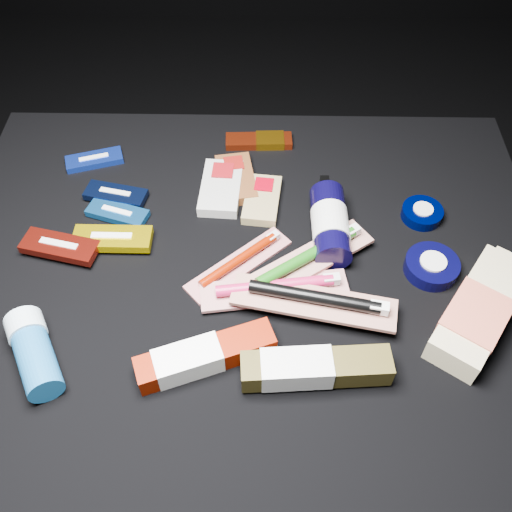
{
  "coord_description": "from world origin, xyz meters",
  "views": [
    {
      "loc": [
        0.02,
        -0.55,
        1.13
      ],
      "look_at": [
        0.01,
        0.01,
        0.42
      ],
      "focal_mm": 40.0,
      "sensor_mm": 36.0,
      "label": 1
    }
  ],
  "objects_px": {
    "bodywash_bottle": "(479,312)",
    "lotion_bottle": "(330,224)",
    "toothpaste_carton_red": "(200,357)",
    "deodorant_stick": "(34,352)"
  },
  "relations": [
    {
      "from": "bodywash_bottle",
      "to": "lotion_bottle",
      "type": "bearing_deg",
      "value": 176.77
    },
    {
      "from": "lotion_bottle",
      "to": "toothpaste_carton_red",
      "type": "relative_size",
      "value": 0.95
    },
    {
      "from": "deodorant_stick",
      "to": "toothpaste_carton_red",
      "type": "xyz_separation_m",
      "value": [
        0.23,
        -0.0,
        -0.01
      ]
    },
    {
      "from": "bodywash_bottle",
      "to": "deodorant_stick",
      "type": "bearing_deg",
      "value": -138.1
    },
    {
      "from": "lotion_bottle",
      "to": "toothpaste_carton_red",
      "type": "bearing_deg",
      "value": -130.06
    },
    {
      "from": "lotion_bottle",
      "to": "deodorant_stick",
      "type": "relative_size",
      "value": 1.37
    },
    {
      "from": "lotion_bottle",
      "to": "toothpaste_carton_red",
      "type": "distance_m",
      "value": 0.31
    },
    {
      "from": "lotion_bottle",
      "to": "bodywash_bottle",
      "type": "distance_m",
      "value": 0.26
    },
    {
      "from": "deodorant_stick",
      "to": "lotion_bottle",
      "type": "bearing_deg",
      "value": 0.67
    },
    {
      "from": "lotion_bottle",
      "to": "toothpaste_carton_red",
      "type": "height_order",
      "value": "lotion_bottle"
    }
  ]
}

